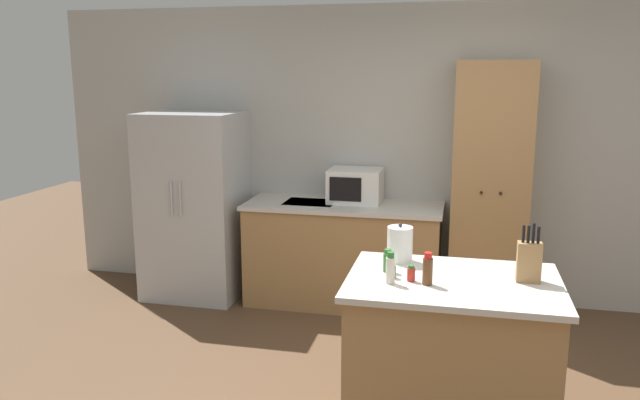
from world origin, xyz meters
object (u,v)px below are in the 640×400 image
(spice_bottle_amber_oil, at_px, (390,269))
(kettle, at_px, (400,244))
(pantry_cabinet, at_px, (489,191))
(spice_bottle_short_red, at_px, (388,261))
(spice_bottle_tall_dark, at_px, (427,270))
(spice_bottle_green_herb, at_px, (392,271))
(knife_block, at_px, (529,261))
(refrigerator, at_px, (195,205))
(microwave, at_px, (356,185))
(spice_bottle_pale_salt, at_px, (411,274))

(spice_bottle_amber_oil, bearing_deg, kettle, 88.84)
(pantry_cabinet, distance_m, spice_bottle_short_red, 1.93)
(spice_bottle_tall_dark, bearing_deg, pantry_cabinet, 78.97)
(spice_bottle_green_herb, height_order, kettle, kettle)
(knife_block, height_order, spice_bottle_amber_oil, knife_block)
(pantry_cabinet, xyz_separation_m, spice_bottle_amber_oil, (-0.58, -2.02, -0.07))
(refrigerator, xyz_separation_m, pantry_cabinet, (2.58, 0.08, 0.22))
(microwave, bearing_deg, spice_bottle_amber_oil, -75.27)
(spice_bottle_tall_dark, height_order, spice_bottle_pale_salt, spice_bottle_tall_dark)
(pantry_cabinet, relative_size, spice_bottle_green_herb, 26.14)
(refrigerator, distance_m, pantry_cabinet, 2.59)
(knife_block, bearing_deg, spice_bottle_pale_salt, -167.78)
(spice_bottle_short_red, distance_m, spice_bottle_green_herb, 0.11)
(microwave, distance_m, kettle, 1.76)
(refrigerator, bearing_deg, spice_bottle_pale_salt, -41.63)
(kettle, bearing_deg, spice_bottle_tall_dark, -64.63)
(pantry_cabinet, height_order, spice_bottle_tall_dark, pantry_cabinet)
(refrigerator, xyz_separation_m, spice_bottle_green_herb, (2.00, -1.84, 0.11))
(refrigerator, bearing_deg, microwave, 5.88)
(pantry_cabinet, bearing_deg, spice_bottle_pale_salt, -103.62)
(microwave, relative_size, knife_block, 1.38)
(spice_bottle_tall_dark, distance_m, spice_bottle_pale_salt, 0.10)
(refrigerator, distance_m, spice_bottle_amber_oil, 2.79)
(spice_bottle_green_herb, distance_m, kettle, 0.32)
(knife_block, distance_m, spice_bottle_green_herb, 0.74)
(pantry_cabinet, xyz_separation_m, spice_bottle_pale_salt, (-0.47, -1.96, -0.11))
(spice_bottle_green_herb, bearing_deg, spice_bottle_short_red, 109.34)
(refrigerator, distance_m, spice_bottle_short_red, 2.63)
(pantry_cabinet, bearing_deg, spice_bottle_tall_dark, -101.03)
(spice_bottle_tall_dark, height_order, spice_bottle_amber_oil, spice_bottle_tall_dark)
(spice_bottle_short_red, bearing_deg, refrigerator, 138.46)
(microwave, height_order, kettle, microwave)
(pantry_cabinet, bearing_deg, refrigerator, -178.12)
(spice_bottle_short_red, bearing_deg, pantry_cabinet, 71.27)
(spice_bottle_green_herb, bearing_deg, kettle, 87.91)
(spice_bottle_tall_dark, bearing_deg, spice_bottle_pale_salt, 156.57)
(pantry_cabinet, relative_size, spice_bottle_tall_dark, 11.81)
(pantry_cabinet, height_order, knife_block, pantry_cabinet)
(microwave, xyz_separation_m, spice_bottle_short_red, (0.51, -1.89, -0.08))
(pantry_cabinet, height_order, kettle, pantry_cabinet)
(refrigerator, distance_m, kettle, 2.53)
(knife_block, height_order, spice_bottle_pale_salt, knife_block)
(spice_bottle_short_red, bearing_deg, spice_bottle_tall_dark, -36.60)
(knife_block, distance_m, spice_bottle_tall_dark, 0.56)
(knife_block, height_order, spice_bottle_green_herb, knife_block)
(refrigerator, relative_size, spice_bottle_amber_oil, 9.53)
(spice_bottle_tall_dark, bearing_deg, spice_bottle_amber_oil, -173.13)
(spice_bottle_short_red, xyz_separation_m, spice_bottle_amber_oil, (0.04, -0.19, 0.02))
(refrigerator, relative_size, spice_bottle_short_red, 12.57)
(spice_bottle_amber_oil, bearing_deg, pantry_cabinet, 73.93)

